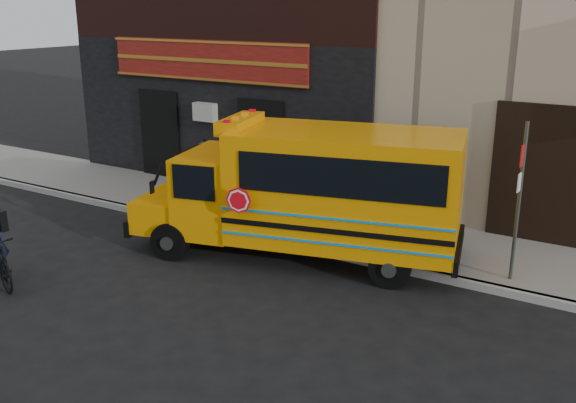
# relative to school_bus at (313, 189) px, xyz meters

# --- Properties ---
(ground) EXTENTS (120.00, 120.00, 0.00)m
(ground) POSITION_rel_school_bus_xyz_m (-0.12, -2.32, -1.51)
(ground) COLOR black
(ground) RESTS_ON ground
(curb) EXTENTS (40.00, 0.20, 0.15)m
(curb) POSITION_rel_school_bus_xyz_m (-0.12, 0.28, -1.43)
(curb) COLOR #9B9B95
(curb) RESTS_ON ground
(sidewalk) EXTENTS (40.00, 3.00, 0.15)m
(sidewalk) POSITION_rel_school_bus_xyz_m (-0.12, 1.78, -1.43)
(sidewalk) COLOR gray
(sidewalk) RESTS_ON ground
(school_bus) EXTENTS (7.21, 3.71, 2.92)m
(school_bus) POSITION_rel_school_bus_xyz_m (0.00, 0.00, 0.00)
(school_bus) COLOR black
(school_bus) RESTS_ON ground
(sign_pole) EXTENTS (0.07, 0.28, 3.16)m
(sign_pole) POSITION_rel_school_bus_xyz_m (3.89, 0.71, 0.23)
(sign_pole) COLOR #444C46
(sign_pole) RESTS_ON ground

